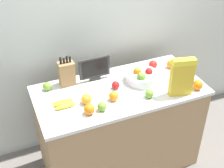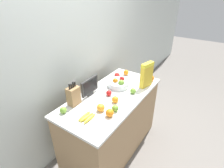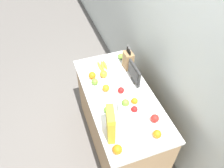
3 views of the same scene
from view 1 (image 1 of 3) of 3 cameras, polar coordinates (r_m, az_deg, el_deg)
name	(u,v)px [view 1 (image 1 of 3)]	position (r m, az deg, el deg)	size (l,w,h in m)	color
ground_plane	(119,161)	(3.25, 1.23, -13.83)	(14.00, 14.00, 0.00)	slate
wall_back	(96,20)	(2.91, -3.00, 11.64)	(9.00, 0.06, 2.60)	silver
counter	(119,128)	(2.93, 1.33, -8.03)	(1.45, 0.69, 0.89)	tan
knife_block	(67,73)	(2.68, -8.30, 1.97)	(0.13, 0.10, 0.31)	#937047
small_monitor	(95,68)	(2.71, -3.21, 2.92)	(0.28, 0.03, 0.22)	#2D2D2D
cereal_box	(182,76)	(2.56, 12.68, 1.50)	(0.20, 0.11, 0.33)	gold
fruit_bowl	(142,77)	(2.74, 5.49, 1.36)	(0.29, 0.29, 0.13)	silver
banana_bunch	(64,104)	(2.49, -8.81, -3.61)	(0.18, 0.11, 0.03)	yellow
apple_middle	(102,107)	(2.40, -1.84, -4.13)	(0.07, 0.07, 0.07)	#6B9E33
apple_front	(116,85)	(2.64, 0.67, -0.20)	(0.07, 0.07, 0.07)	red
apple_near_bananas	(153,64)	(2.94, 7.50, 3.56)	(0.08, 0.08, 0.08)	red
apple_rear	(149,94)	(2.55, 6.85, -1.77)	(0.07, 0.07, 0.07)	#6B9E33
apple_rightmost	(47,86)	(2.68, -11.79, -0.41)	(0.07, 0.07, 0.07)	#6B9E33
orange_near_bowl	(171,64)	(2.97, 10.72, 3.58)	(0.08, 0.08, 0.08)	orange
orange_front_center	(89,109)	(2.37, -4.18, -4.64)	(0.08, 0.08, 0.08)	orange
orange_mid_left	(114,96)	(2.50, 0.30, -2.23)	(0.08, 0.08, 0.08)	orange
orange_mid_right	(198,85)	(2.72, 15.40, -0.17)	(0.09, 0.09, 0.09)	orange
orange_front_left	(86,99)	(2.48, -4.69, -2.75)	(0.09, 0.09, 0.09)	orange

